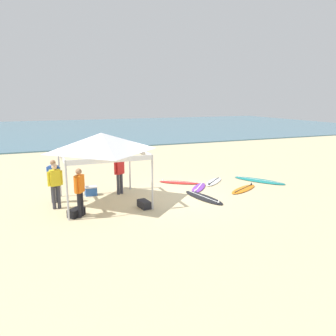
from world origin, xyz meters
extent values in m
plane|color=beige|center=(0.00, 0.00, 0.00)|extent=(80.00, 80.00, 0.00)
cube|color=teal|center=(0.00, 32.30, 0.05)|extent=(80.00, 36.00, 0.10)
cylinder|color=#B7B7BC|center=(-4.21, -1.32, 1.02)|extent=(0.07, 0.07, 2.05)
cylinder|color=#B7B7BC|center=(-1.21, -1.32, 1.02)|extent=(0.07, 0.07, 2.05)
cylinder|color=#B7B7BC|center=(-4.21, 1.68, 1.02)|extent=(0.07, 0.07, 2.05)
cylinder|color=#B7B7BC|center=(-1.21, 1.68, 1.02)|extent=(0.07, 0.07, 2.05)
cube|color=white|center=(-2.71, -1.32, 1.96)|extent=(3.00, 0.03, 0.18)
cube|color=white|center=(-2.71, 1.68, 1.96)|extent=(3.00, 0.03, 0.18)
cube|color=white|center=(-4.21, 0.18, 1.96)|extent=(0.03, 3.00, 0.18)
cube|color=white|center=(-1.21, 0.18, 1.96)|extent=(0.03, 3.00, 0.18)
pyramid|color=white|center=(-2.71, 0.18, 2.40)|extent=(3.12, 3.12, 0.70)
ellipsoid|color=black|center=(1.18, -0.81, 0.04)|extent=(1.03, 2.36, 0.07)
cube|color=white|center=(1.18, -0.81, 0.07)|extent=(0.40, 1.92, 0.01)
cone|color=white|center=(1.36, -1.73, 0.13)|extent=(0.09, 0.09, 0.12)
ellipsoid|color=orange|center=(3.46, -0.36, 0.04)|extent=(1.98, 1.42, 0.07)
cube|color=black|center=(3.46, -0.36, 0.07)|extent=(1.49, 0.85, 0.01)
cone|color=black|center=(4.16, 0.03, 0.13)|extent=(0.09, 0.09, 0.12)
ellipsoid|color=#19847F|center=(5.10, 0.68, 0.04)|extent=(1.92, 2.60, 0.07)
cube|color=white|center=(5.10, 0.68, 0.07)|extent=(1.15, 1.93, 0.01)
cone|color=white|center=(4.56, 1.60, 0.13)|extent=(0.09, 0.09, 0.12)
ellipsoid|color=red|center=(1.27, 1.84, 0.04)|extent=(1.88, 1.55, 0.07)
cube|color=white|center=(1.27, 1.84, 0.07)|extent=(1.36, 0.99, 0.01)
cone|color=white|center=(0.62, 2.30, 0.13)|extent=(0.09, 0.09, 0.12)
ellipsoid|color=white|center=(2.91, 1.33, 0.04)|extent=(1.67, 1.58, 0.07)
cube|color=black|center=(2.91, 1.33, 0.07)|extent=(1.17, 1.07, 0.01)
cone|color=black|center=(2.36, 0.83, 0.13)|extent=(0.09, 0.09, 0.12)
ellipsoid|color=purple|center=(1.71, 0.62, 0.04)|extent=(1.54, 1.72, 0.07)
cube|color=white|center=(1.71, 0.62, 0.07)|extent=(1.02, 1.22, 0.01)
cone|color=white|center=(1.23, 0.04, 0.13)|extent=(0.09, 0.09, 0.12)
cylinder|color=#383842|center=(-4.58, 0.10, 0.44)|extent=(0.13, 0.13, 0.88)
cylinder|color=#383842|center=(-4.40, 0.12, 0.44)|extent=(0.13, 0.13, 0.88)
cube|color=yellow|center=(-4.49, 0.11, 1.18)|extent=(0.39, 0.27, 0.60)
sphere|color=beige|center=(-4.49, 0.11, 1.60)|extent=(0.21, 0.21, 0.21)
cylinder|color=yellow|center=(-4.71, 0.07, 1.16)|extent=(0.09, 0.09, 0.54)
cylinder|color=yellow|center=(-4.26, 0.14, 1.16)|extent=(0.09, 0.09, 0.54)
cylinder|color=#383842|center=(-1.75, 1.16, 0.44)|extent=(0.13, 0.13, 0.88)
cylinder|color=#383842|center=(-1.91, 1.08, 0.44)|extent=(0.13, 0.13, 0.88)
cube|color=red|center=(-1.83, 1.12, 1.18)|extent=(0.42, 0.36, 0.60)
sphere|color=tan|center=(-1.83, 1.12, 1.60)|extent=(0.21, 0.21, 0.21)
cylinder|color=red|center=(-1.62, 1.23, 1.16)|extent=(0.09, 0.09, 0.54)
cylinder|color=red|center=(-2.03, 1.01, 1.16)|extent=(0.09, 0.09, 0.54)
cylinder|color=black|center=(-4.56, 0.93, 0.44)|extent=(0.13, 0.13, 0.88)
cylinder|color=black|center=(-4.40, 0.85, 0.44)|extent=(0.13, 0.13, 0.88)
cube|color=#2851B2|center=(-4.48, 0.89, 1.18)|extent=(0.42, 0.35, 0.60)
sphere|color=#9E7051|center=(-4.48, 0.89, 1.60)|extent=(0.21, 0.21, 0.21)
cylinder|color=#2851B2|center=(-4.69, 0.99, 1.16)|extent=(0.09, 0.09, 0.54)
cylinder|color=#2851B2|center=(-4.28, 0.79, 1.16)|extent=(0.09, 0.09, 0.54)
cylinder|color=black|center=(-3.83, -1.18, 0.44)|extent=(0.13, 0.13, 0.88)
cylinder|color=black|center=(-3.73, -1.03, 0.44)|extent=(0.13, 0.13, 0.88)
cube|color=orange|center=(-3.78, -1.11, 1.18)|extent=(0.38, 0.42, 0.60)
sphere|color=#9E7051|center=(-3.78, -1.11, 1.60)|extent=(0.21, 0.21, 0.21)
cylinder|color=orange|center=(-3.91, -1.30, 1.16)|extent=(0.09, 0.09, 0.54)
cylinder|color=orange|center=(-3.65, -0.92, 1.16)|extent=(0.09, 0.09, 0.54)
cube|color=black|center=(-3.93, -1.02, 0.14)|extent=(0.66, 0.63, 0.28)
cube|color=#232328|center=(-1.46, -1.04, 0.14)|extent=(0.40, 0.64, 0.28)
cube|color=#2D60B7|center=(-3.02, 1.38, 0.17)|extent=(0.48, 0.34, 0.34)
cube|color=white|center=(-3.02, 1.38, 0.37)|extent=(0.50, 0.36, 0.05)
camera|label=1|loc=(-5.16, -12.45, 4.05)|focal=35.72mm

